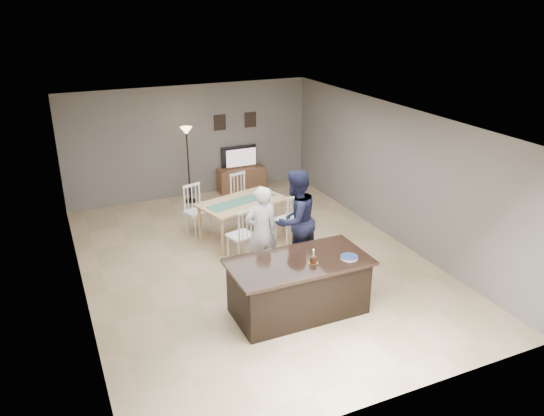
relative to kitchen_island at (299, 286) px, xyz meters
name	(u,v)px	position (x,y,z in m)	size (l,w,h in m)	color
floor	(255,262)	(0.00, 1.80, -0.45)	(8.00, 8.00, 0.00)	tan
room_shell	(253,177)	(0.00, 1.80, 1.22)	(8.00, 8.00, 8.00)	slate
kitchen_island	(299,286)	(0.00, 0.00, 0.00)	(2.15, 1.10, 0.90)	black
tv_console	(242,179)	(1.20, 5.57, -0.15)	(1.20, 0.40, 0.60)	brown
television	(240,157)	(1.20, 5.64, 0.41)	(0.91, 0.12, 0.53)	black
tv_screen_glow	(241,158)	(1.20, 5.56, 0.42)	(0.78, 0.78, 0.00)	orange
picture_frames	(235,121)	(1.15, 5.78, 1.30)	(1.10, 0.02, 0.38)	black
doorway	(95,299)	(-2.99, -0.50, 0.80)	(0.00, 2.10, 2.65)	black
woman	(261,232)	(-0.04, 1.35, 0.37)	(0.60, 0.40, 1.65)	silver
man	(295,220)	(0.61, 1.35, 0.47)	(0.90, 0.70, 1.85)	#1A1E3A
birthday_cake	(313,260)	(0.16, -0.15, 0.50)	(0.15, 0.15, 0.23)	gold
plate_stack	(349,257)	(0.72, -0.26, 0.47)	(0.27, 0.27, 0.04)	white
dining_table	(242,207)	(0.20, 2.93, 0.21)	(2.08, 2.28, 1.04)	tan
floor_lamp	(187,144)	(-0.21, 5.34, 0.96)	(0.27, 0.27, 1.83)	black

